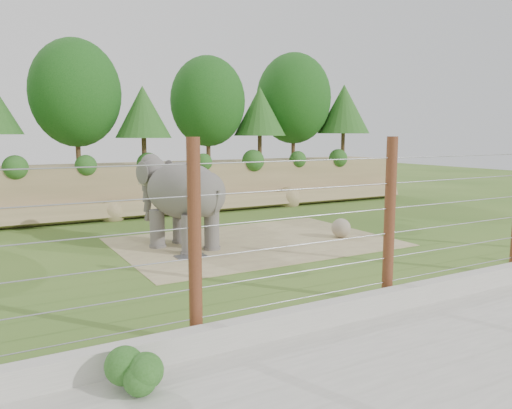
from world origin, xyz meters
TOP-DOWN VIEW (x-y plane):
  - ground at (0.00, 0.00)m, footprint 90.00×90.00m
  - back_embankment at (0.59, 12.68)m, footprint 30.00×5.52m
  - dirt_patch at (0.50, 3.00)m, footprint 10.00×7.00m
  - drain_grate at (-2.49, 2.01)m, footprint 1.00×0.60m
  - elephant at (-2.21, 3.28)m, footprint 2.96×4.35m
  - stone_ball at (3.86, 2.02)m, footprint 0.76×0.76m
  - retaining_wall at (0.00, -5.00)m, footprint 26.00×0.35m
  - walkway at (0.00, -7.00)m, footprint 26.00×4.00m
  - barrier_fence at (0.00, -4.50)m, footprint 20.26×0.26m
  - walkway_shrub at (-6.59, -5.80)m, footprint 0.65×0.65m

SIDE VIEW (x-z plane):
  - ground at x=0.00m, z-range 0.00..0.00m
  - walkway at x=0.00m, z-range 0.00..0.01m
  - dirt_patch at x=0.50m, z-range 0.00..0.02m
  - drain_grate at x=-2.49m, z-range 0.02..0.05m
  - retaining_wall at x=0.00m, z-range 0.00..0.50m
  - walkway_shrub at x=-6.59m, z-range 0.01..0.66m
  - stone_ball at x=3.86m, z-range 0.02..0.78m
  - elephant at x=-2.21m, z-range 0.00..3.24m
  - barrier_fence at x=0.00m, z-range 0.00..4.00m
  - back_embankment at x=0.59m, z-range -0.42..8.35m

